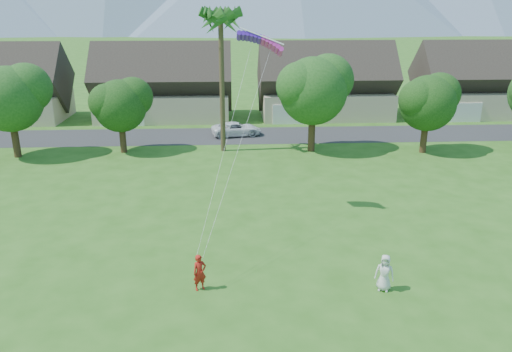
{
  "coord_description": "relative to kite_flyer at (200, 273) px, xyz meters",
  "views": [
    {
      "loc": [
        -1.37,
        -15.54,
        12.52
      ],
      "look_at": [
        0.0,
        10.0,
        3.8
      ],
      "focal_mm": 35.0,
      "sensor_mm": 36.0,
      "label": 1
    }
  ],
  "objects": [
    {
      "name": "parafoil_kite",
      "position": [
        3.41,
        9.35,
        9.8
      ],
      "size": [
        2.92,
        1.2,
        0.5
      ],
      "rotation": [
        0.0,
        0.0,
        -0.15
      ],
      "color": "#4A18B6",
      "rests_on": "ground"
    },
    {
      "name": "kite_flyer",
      "position": [
        0.0,
        0.0,
        0.0
      ],
      "size": [
        0.76,
        0.66,
        1.76
      ],
      "primitive_type": "imported",
      "rotation": [
        0.0,
        0.0,
        0.45
      ],
      "color": "#B31D14",
      "rests_on": "ground"
    },
    {
      "name": "street",
      "position": [
        2.88,
        29.1,
        -0.87
      ],
      "size": [
        90.0,
        7.0,
        0.01
      ],
      "primitive_type": "cube",
      "color": "#2D2D30",
      "rests_on": "ground"
    },
    {
      "name": "houses_row",
      "position": [
        3.37,
        38.09,
        2.56
      ],
      "size": [
        72.75,
        8.19,
        8.86
      ],
      "color": "beige",
      "rests_on": "ground"
    },
    {
      "name": "watcher",
      "position": [
        8.51,
        -0.5,
        0.01
      ],
      "size": [
        1.01,
        0.84,
        1.78
      ],
      "primitive_type": "imported",
      "rotation": [
        0.0,
        0.0,
        -0.36
      ],
      "color": "silver",
      "rests_on": "ground"
    },
    {
      "name": "parked_car",
      "position": [
        2.17,
        29.1,
        -0.18
      ],
      "size": [
        5.36,
        3.17,
        1.4
      ],
      "primitive_type": "imported",
      "rotation": [
        0.0,
        0.0,
        1.75
      ],
      "color": "white",
      "rests_on": "ground"
    },
    {
      "name": "tree_row",
      "position": [
        1.74,
        23.02,
        4.01
      ],
      "size": [
        62.27,
        6.67,
        8.45
      ],
      "color": "#47301C",
      "rests_on": "ground"
    },
    {
      "name": "fan_palm",
      "position": [
        0.88,
        23.6,
        10.92
      ],
      "size": [
        3.0,
        3.0,
        13.8
      ],
      "color": "#4C3D26",
      "rests_on": "ground"
    }
  ]
}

